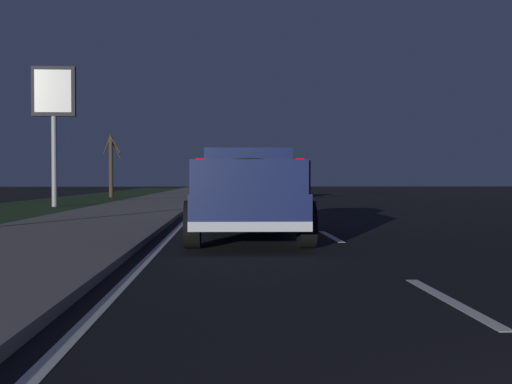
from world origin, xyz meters
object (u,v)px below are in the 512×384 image
object	(u,v)px
sedan_red	(282,186)
bare_tree_far	(111,164)
pickup_truck	(248,190)
sedan_white	(232,190)
gas_price_sign	(54,102)

from	to	relation	value
sedan_red	bare_tree_far	world-z (taller)	bare_tree_far
pickup_truck	sedan_red	bearing A→B (deg)	-7.08
sedan_red	bare_tree_far	bearing A→B (deg)	84.60
sedan_white	gas_price_sign	distance (m)	9.14
pickup_truck	sedan_red	distance (m)	27.29
pickup_truck	gas_price_sign	world-z (taller)	gas_price_sign
sedan_white	bare_tree_far	bearing A→B (deg)	25.94
sedan_red	sedan_white	distance (m)	15.80
sedan_red	sedan_white	size ratio (longest dim) A/B	1.01
sedan_white	bare_tree_far	xyz separation A→B (m)	(16.49, 8.02, 1.45)
bare_tree_far	sedan_white	bearing A→B (deg)	-154.06
sedan_red	bare_tree_far	xyz separation A→B (m)	(1.10, 11.58, 1.45)
gas_price_sign	bare_tree_far	distance (m)	14.06
sedan_red	sedan_white	xyz separation A→B (m)	(-15.40, 3.56, 0.00)
bare_tree_far	gas_price_sign	bearing A→B (deg)	-179.35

